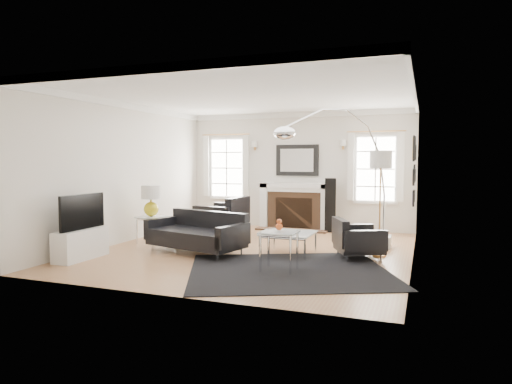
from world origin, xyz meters
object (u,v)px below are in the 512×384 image
at_px(fireplace, 295,206).
at_px(coffee_table, 289,234).
at_px(armchair_right, 356,240).
at_px(arc_floor_lamp, 337,172).
at_px(sofa, 198,234).
at_px(gourd_lamp, 151,198).
at_px(armchair_left, 225,217).

height_order(fireplace, coffee_table, fireplace).
height_order(armchair_right, arc_floor_lamp, arc_floor_lamp).
distance_m(fireplace, sofa, 3.41).
height_order(fireplace, gourd_lamp, gourd_lamp).
bearing_deg(armchair_left, arc_floor_lamp, -21.30).
relative_size(fireplace, coffee_table, 1.96).
relative_size(armchair_left, arc_floor_lamp, 0.41).
height_order(sofa, armchair_right, sofa).
distance_m(armchair_right, arc_floor_lamp, 1.29).
distance_m(coffee_table, arc_floor_lamp, 1.42).
distance_m(armchair_right, gourd_lamp, 4.08).
bearing_deg(arc_floor_lamp, gourd_lamp, -173.24).
height_order(sofa, coffee_table, sofa).
xyz_separation_m(fireplace, coffee_table, (0.69, -2.90, -0.19)).
bearing_deg(armchair_right, gourd_lamp, 179.62).
bearing_deg(fireplace, arc_floor_lamp, -58.83).
distance_m(sofa, armchair_right, 2.76).
distance_m(armchair_left, gourd_lamp, 1.82).
bearing_deg(coffee_table, armchair_left, 140.68).
relative_size(armchair_left, coffee_table, 1.27).
relative_size(fireplace, armchair_right, 1.63).
bearing_deg(coffee_table, sofa, -166.29).
height_order(sofa, armchair_left, armchair_left).
xyz_separation_m(sofa, armchair_right, (2.72, 0.48, -0.02)).
distance_m(sofa, gourd_lamp, 1.52).
distance_m(armchair_left, armchair_right, 3.44).
height_order(armchair_left, gourd_lamp, gourd_lamp).
relative_size(sofa, coffee_table, 2.27).
height_order(fireplace, sofa, fireplace).
relative_size(sofa, arc_floor_lamp, 0.74).
bearing_deg(arc_floor_lamp, armchair_left, 158.70).
bearing_deg(arc_floor_lamp, fireplace, 121.17).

